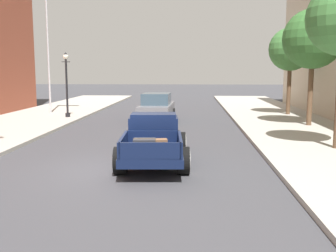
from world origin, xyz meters
name	(u,v)px	position (x,y,z in m)	size (l,w,h in m)	color
ground_plane	(124,169)	(0.00, 0.00, 0.00)	(140.00, 140.00, 0.00)	#3D3D42
hotrod_truck_navy	(154,139)	(0.82, 1.03, 0.75)	(2.37, 5.01, 1.58)	#0F1938
car_background_grey	(157,108)	(0.05, 11.16, 0.77)	(1.99, 4.36, 1.65)	slate
street_lamp_far	(67,80)	(-5.41, 11.83, 2.39)	(0.50, 0.32, 3.85)	black
flagpole	(51,26)	(-7.08, 14.21, 5.77)	(1.74, 0.16, 9.16)	#B2B2B7
street_tree_second	(313,39)	(8.09, 9.05, 4.49)	(3.01, 3.01, 5.86)	brown
street_tree_third	(290,50)	(8.24, 14.15, 4.23)	(2.71, 2.71, 5.46)	brown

